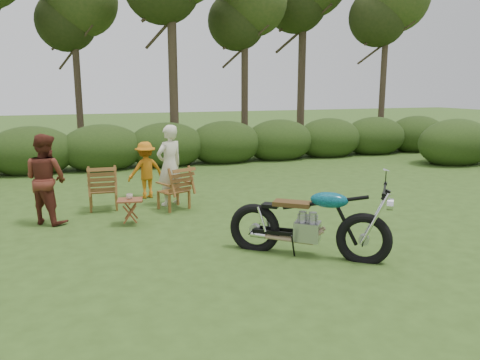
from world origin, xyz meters
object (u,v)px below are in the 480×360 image
object	(u,v)px
child	(147,197)
lawn_chair_right	(174,209)
adult_a	(171,205)
motorcycle	(307,255)
adult_b	(49,223)
lawn_chair_left	(104,209)
side_table	(130,212)
cup	(130,196)

from	to	relation	value
child	lawn_chair_right	bearing A→B (deg)	94.25
adult_a	motorcycle	bearing A→B (deg)	83.03
adult_b	motorcycle	bearing A→B (deg)	-177.64
adult_a	adult_b	world-z (taller)	adult_a
lawn_chair_right	adult_b	distance (m)	2.43
motorcycle	child	xyz separation A→B (m)	(-1.66, 4.60, 0.00)
lawn_chair_left	adult_b	size ratio (longest dim) A/B	0.56
side_table	motorcycle	bearing A→B (deg)	-48.12
motorcycle	cup	world-z (taller)	motorcycle
cup	adult_b	xyz separation A→B (m)	(-1.42, 0.61, -0.53)
adult_b	child	distance (m)	2.48
lawn_chair_right	lawn_chair_left	xyz separation A→B (m)	(-1.37, 0.50, 0.00)
adult_a	child	size ratio (longest dim) A/B	1.34
motorcycle	adult_b	world-z (taller)	adult_b
motorcycle	child	world-z (taller)	motorcycle
side_table	adult_a	world-z (taller)	adult_a
lawn_chair_right	adult_a	size ratio (longest dim) A/B	0.52
adult_a	child	distance (m)	0.92
lawn_chair_left	adult_a	distance (m)	1.39
lawn_chair_right	adult_a	world-z (taller)	adult_a
lawn_chair_left	child	distance (m)	1.24
motorcycle	lawn_chair_left	bearing A→B (deg)	163.67
motorcycle	side_table	world-z (taller)	motorcycle
adult_a	cup	bearing A→B (deg)	23.35
adult_a	side_table	bearing A→B (deg)	24.28
side_table	cup	xyz separation A→B (m)	(0.00, 0.04, 0.29)
lawn_chair_right	cup	xyz separation A→B (m)	(-0.99, -0.79, 0.53)
lawn_chair_right	adult_b	bearing A→B (deg)	-17.66
side_table	child	bearing A→B (deg)	72.87
motorcycle	adult_b	xyz separation A→B (m)	(-3.72, 3.21, 0.00)
lawn_chair_right	side_table	world-z (taller)	side_table
lawn_chair_right	adult_b	size ratio (longest dim) A/B	0.54
side_table	cup	size ratio (longest dim) A/B	4.01
cup	child	size ratio (longest dim) A/B	0.09
side_table	adult_b	size ratio (longest dim) A/B	0.29
lawn_chair_left	cup	distance (m)	1.44
lawn_chair_right	child	distance (m)	1.27
adult_b	adult_a	bearing A→B (deg)	-124.06
lawn_chair_left	cup	size ratio (longest dim) A/B	7.86
lawn_chair_left	motorcycle	bearing A→B (deg)	128.78
adult_b	child	xyz separation A→B (m)	(2.05, 1.39, 0.00)
motorcycle	lawn_chair_right	xyz separation A→B (m)	(-1.30, 3.39, 0.00)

